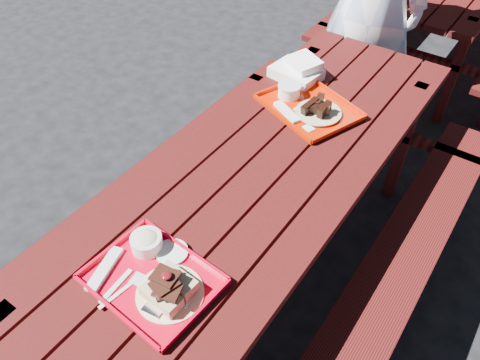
{
  "coord_description": "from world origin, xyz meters",
  "views": [
    {
      "loc": [
        0.7,
        -1.14,
        2.0
      ],
      "look_at": [
        0.0,
        -0.15,
        0.82
      ],
      "focal_mm": 35.0,
      "sensor_mm": 36.0,
      "label": 1
    }
  ],
  "objects": [
    {
      "name": "far_tray",
      "position": [
        -0.06,
        0.46,
        0.77
      ],
      "size": [
        0.51,
        0.45,
        0.07
      ],
      "color": "#C11B00",
      "rests_on": "picnic_table_near"
    },
    {
      "name": "picnic_table_near",
      "position": [
        -0.0,
        0.0,
        0.56
      ],
      "size": [
        1.41,
        2.4,
        0.75
      ],
      "color": "#4A0F0E",
      "rests_on": "ground"
    },
    {
      "name": "ground",
      "position": [
        0.0,
        0.0,
        0.0
      ],
      "size": [
        60.0,
        60.0,
        0.0
      ],
      "primitive_type": "plane",
      "color": "black",
      "rests_on": "ground"
    },
    {
      "name": "near_tray",
      "position": [
        0.0,
        -0.61,
        0.78
      ],
      "size": [
        0.41,
        0.34,
        0.12
      ],
      "color": "red",
      "rests_on": "picnic_table_near"
    },
    {
      "name": "white_cloth",
      "position": [
        -0.23,
        0.67,
        0.79
      ],
      "size": [
        0.25,
        0.22,
        0.1
      ],
      "color": "white",
      "rests_on": "picnic_table_near"
    }
  ]
}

